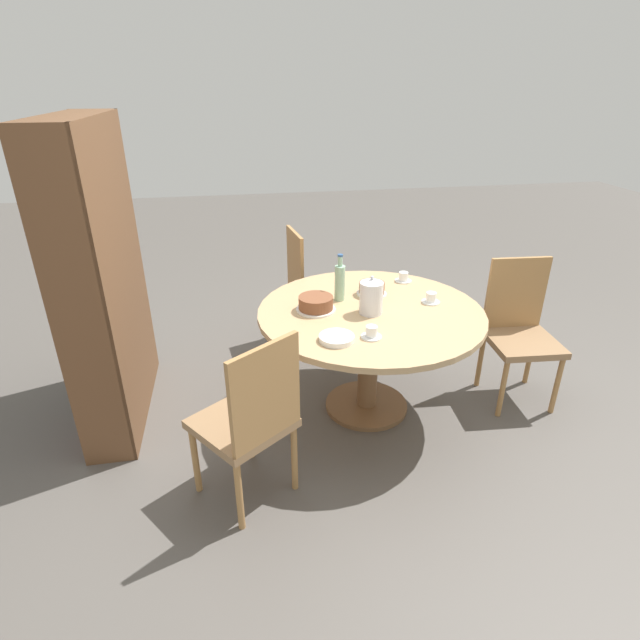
{
  "coord_description": "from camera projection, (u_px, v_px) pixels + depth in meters",
  "views": [
    {
      "loc": [
        -2.64,
        0.79,
        1.97
      ],
      "look_at": [
        0.0,
        0.31,
        0.67
      ],
      "focal_mm": 28.0,
      "sensor_mm": 36.0,
      "label": 1
    }
  ],
  "objects": [
    {
      "name": "bookshelf",
      "position": [
        107.0,
        281.0,
        2.95
      ],
      "size": [
        1.1,
        0.28,
        1.81
      ],
      "rotation": [
        0.0,
        0.0,
        3.14
      ],
      "color": "brown",
      "rests_on": "ground_plane"
    },
    {
      "name": "ground_plane",
      "position": [
        366.0,
        407.0,
        3.32
      ],
      "size": [
        14.0,
        14.0,
        0.0
      ],
      "primitive_type": "plane",
      "color": "#56514C"
    },
    {
      "name": "chair_b",
      "position": [
        311.0,
        285.0,
        3.96
      ],
      "size": [
        0.47,
        0.47,
        0.94
      ],
      "rotation": [
        0.0,
        0.0,
        6.42
      ],
      "color": "#A87A47",
      "rests_on": "ground_plane"
    },
    {
      "name": "plate_stack",
      "position": [
        337.0,
        338.0,
        2.65
      ],
      "size": [
        0.19,
        0.19,
        0.03
      ],
      "color": "white",
      "rests_on": "dining_table"
    },
    {
      "name": "dining_table",
      "position": [
        370.0,
        329.0,
        3.07
      ],
      "size": [
        1.37,
        1.37,
        0.71
      ],
      "color": "brown",
      "rests_on": "ground_plane"
    },
    {
      "name": "cup_c",
      "position": [
        403.0,
        278.0,
        3.43
      ],
      "size": [
        0.11,
        0.11,
        0.07
      ],
      "color": "silver",
      "rests_on": "dining_table"
    },
    {
      "name": "cake_main",
      "position": [
        316.0,
        304.0,
        2.99
      ],
      "size": [
        0.24,
        0.24,
        0.09
      ],
      "color": "white",
      "rests_on": "dining_table"
    },
    {
      "name": "cup_b",
      "position": [
        431.0,
        299.0,
        3.1
      ],
      "size": [
        0.11,
        0.11,
        0.07
      ],
      "color": "silver",
      "rests_on": "dining_table"
    },
    {
      "name": "coffee_pot",
      "position": [
        371.0,
        297.0,
        2.93
      ],
      "size": [
        0.14,
        0.14,
        0.24
      ],
      "color": "silver",
      "rests_on": "dining_table"
    },
    {
      "name": "chair_c",
      "position": [
        250.0,
        419.0,
        2.4
      ],
      "size": [
        0.59,
        0.59,
        0.94
      ],
      "rotation": [
        0.0,
        0.0,
        8.49
      ],
      "color": "#A87A47",
      "rests_on": "ground_plane"
    },
    {
      "name": "cake_second",
      "position": [
        372.0,
        289.0,
        3.21
      ],
      "size": [
        0.19,
        0.19,
        0.08
      ],
      "color": "white",
      "rests_on": "dining_table"
    },
    {
      "name": "chair_a",
      "position": [
        520.0,
        329.0,
        3.26
      ],
      "size": [
        0.45,
        0.45,
        0.94
      ],
      "rotation": [
        0.0,
        0.0,
        4.64
      ],
      "color": "#A87A47",
      "rests_on": "ground_plane"
    },
    {
      "name": "water_bottle",
      "position": [
        340.0,
        282.0,
        3.1
      ],
      "size": [
        0.06,
        0.06,
        0.3
      ],
      "color": "#99C6A3",
      "rests_on": "dining_table"
    },
    {
      "name": "cup_a",
      "position": [
        371.0,
        333.0,
        2.68
      ],
      "size": [
        0.11,
        0.11,
        0.07
      ],
      "color": "silver",
      "rests_on": "dining_table"
    }
  ]
}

